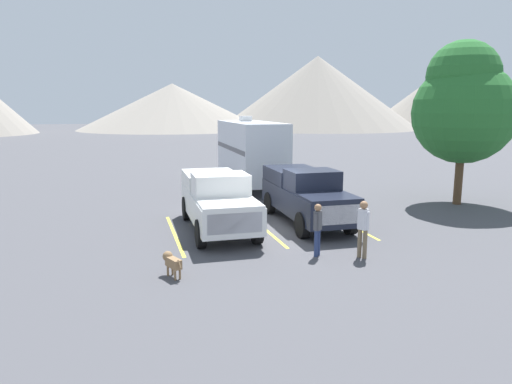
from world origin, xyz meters
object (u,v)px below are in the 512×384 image
Objects in this scene: pickup_truck_a at (217,199)px; camper_trailer_a at (250,150)px; dog at (171,261)px; pickup_truck_b at (305,193)px; person_b at (318,226)px; person_a at (363,225)px.

camper_trailer_a reaches higher than pickup_truck_a.
dog is at bearing -115.67° from pickup_truck_a.
person_b is (-1.24, -4.11, -0.21)m from pickup_truck_b.
person_a reaches higher than dog.
pickup_truck_b is 8.45m from camper_trailer_a.
dog is at bearing -173.08° from person_b.
dog is at bearing 179.96° from person_a.
pickup_truck_a is at bearing 64.33° from dog.
pickup_truck_b reaches higher than person_a.
person_a is 1.08× the size of person_b.
dog is (-2.15, -4.48, -0.72)m from pickup_truck_a.
pickup_truck_a is 9.35m from camper_trailer_a.
person_a reaches higher than person_b.
person_b is (-1.31, -12.51, -1.16)m from camper_trailer_a.
pickup_truck_b is 4.30m from person_b.
pickup_truck_a is 5.02m from dog.
camper_trailer_a reaches higher than pickup_truck_b.
person_a is 2.15× the size of dog.
camper_trailer_a is (3.63, 8.57, 0.94)m from pickup_truck_a.
camper_trailer_a is at bearing 89.53° from pickup_truck_b.
pickup_truck_b is at bearing 2.73° from pickup_truck_a.
pickup_truck_a is at bearing -112.94° from camper_trailer_a.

